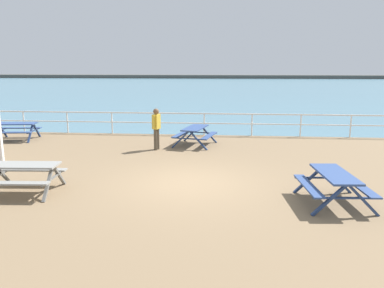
{
  "coord_description": "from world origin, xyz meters",
  "views": [
    {
      "loc": [
        1.07,
        -10.32,
        3.3
      ],
      "look_at": [
        -0.04,
        1.68,
        0.8
      ],
      "focal_mm": 35.16,
      "sensor_mm": 36.0,
      "label": 1
    }
  ],
  "objects_px": {
    "visitor": "(156,126)",
    "picnic_table_near_right": "(195,132)",
    "picnic_table_near_left": "(16,127)",
    "picnic_table_far_left": "(24,171)",
    "picnic_table_mid_centre": "(334,181)"
  },
  "relations": [
    {
      "from": "visitor",
      "to": "picnic_table_near_right",
      "type": "bearing_deg",
      "value": 51.1
    },
    {
      "from": "picnic_table_near_left",
      "to": "picnic_table_far_left",
      "type": "bearing_deg",
      "value": -66.11
    },
    {
      "from": "picnic_table_far_left",
      "to": "visitor",
      "type": "bearing_deg",
      "value": 61.34
    },
    {
      "from": "picnic_table_near_right",
      "to": "picnic_table_far_left",
      "type": "xyz_separation_m",
      "value": [
        -3.99,
        -6.49,
        0.0
      ]
    },
    {
      "from": "picnic_table_far_left",
      "to": "picnic_table_mid_centre",
      "type": "bearing_deg",
      "value": -4.68
    },
    {
      "from": "picnic_table_near_right",
      "to": "visitor",
      "type": "height_order",
      "value": "visitor"
    },
    {
      "from": "picnic_table_mid_centre",
      "to": "picnic_table_far_left",
      "type": "height_order",
      "value": "same"
    },
    {
      "from": "picnic_table_mid_centre",
      "to": "picnic_table_near_left",
      "type": "bearing_deg",
      "value": 55.36
    },
    {
      "from": "picnic_table_near_left",
      "to": "picnic_table_near_right",
      "type": "relative_size",
      "value": 0.95
    },
    {
      "from": "visitor",
      "to": "picnic_table_near_left",
      "type": "bearing_deg",
      "value": -174.96
    },
    {
      "from": "picnic_table_mid_centre",
      "to": "visitor",
      "type": "distance_m",
      "value": 7.8
    },
    {
      "from": "picnic_table_near_left",
      "to": "picnic_table_mid_centre",
      "type": "xyz_separation_m",
      "value": [
        12.16,
        -7.03,
        0.0
      ]
    },
    {
      "from": "picnic_table_near_right",
      "to": "picnic_table_far_left",
      "type": "distance_m",
      "value": 7.62
    },
    {
      "from": "picnic_table_near_right",
      "to": "picnic_table_near_left",
      "type": "bearing_deg",
      "value": 99.35
    },
    {
      "from": "picnic_table_far_left",
      "to": "visitor",
      "type": "height_order",
      "value": "visitor"
    }
  ]
}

